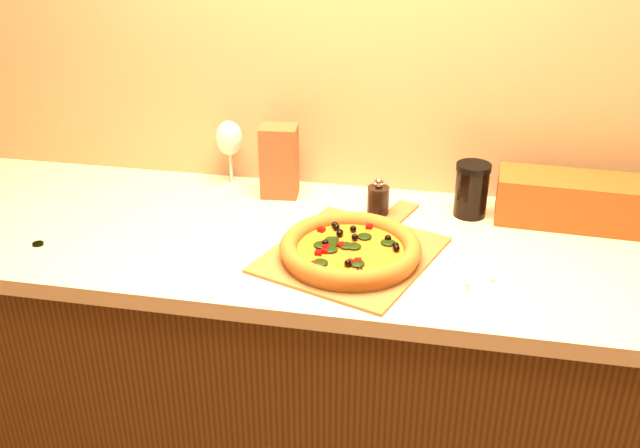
{
  "coord_description": "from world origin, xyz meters",
  "views": [
    {
      "loc": [
        0.24,
        -0.11,
        1.72
      ],
      "look_at": [
        -0.05,
        1.38,
        0.96
      ],
      "focal_mm": 40.0,
      "sensor_mm": 36.0,
      "label": 1
    }
  ],
  "objects": [
    {
      "name": "cabinet",
      "position": [
        0.0,
        1.43,
        0.43
      ],
      "size": [
        2.8,
        0.65,
        0.86
      ],
      "primitive_type": "cube",
      "color": "#41280E",
      "rests_on": "ground"
    },
    {
      "name": "countertop",
      "position": [
        0.0,
        1.43,
        0.88
      ],
      "size": [
        2.84,
        0.68,
        0.04
      ],
      "primitive_type": "cube",
      "color": "beige",
      "rests_on": "cabinet"
    },
    {
      "name": "pizza_peel",
      "position": [
        0.04,
        1.36,
        0.9
      ],
      "size": [
        0.46,
        0.56,
        0.01
      ],
      "rotation": [
        0.0,
        0.0,
        -0.34
      ],
      "color": "brown",
      "rests_on": "countertop"
    },
    {
      "name": "pizza",
      "position": [
        0.03,
        1.32,
        0.93
      ],
      "size": [
        0.33,
        0.33,
        0.05
      ],
      "color": "#A76929",
      "rests_on": "pizza_peel"
    },
    {
      "name": "bottle_cap",
      "position": [
        -0.72,
        1.25,
        0.9
      ],
      "size": [
        0.03,
        0.03,
        0.01
      ],
      "primitive_type": "cylinder",
      "rotation": [
        0.0,
        0.0,
        -0.36
      ],
      "color": "black",
      "rests_on": "countertop"
    },
    {
      "name": "pepper_grinder",
      "position": [
        0.07,
        1.57,
        0.94
      ],
      "size": [
        0.06,
        0.06,
        0.11
      ],
      "color": "black",
      "rests_on": "countertop"
    },
    {
      "name": "bread_bag",
      "position": [
        0.59,
        1.63,
        0.96
      ],
      "size": [
        0.45,
        0.17,
        0.12
      ],
      "primitive_type": "cube",
      "rotation": [
        0.0,
        0.0,
        -0.05
      ],
      "color": "brown",
      "rests_on": "countertop"
    },
    {
      "name": "wine_glass",
      "position": [
        -0.37,
        1.7,
        1.03
      ],
      "size": [
        0.08,
        0.08,
        0.19
      ],
      "color": "silver",
      "rests_on": "countertop"
    },
    {
      "name": "paper_bag",
      "position": [
        -0.22,
        1.65,
        1.0
      ],
      "size": [
        0.11,
        0.09,
        0.2
      ],
      "primitive_type": "cube",
      "rotation": [
        0.0,
        0.0,
        0.11
      ],
      "color": "brown",
      "rests_on": "countertop"
    },
    {
      "name": "dark_jar",
      "position": [
        0.3,
        1.62,
        0.97
      ],
      "size": [
        0.09,
        0.09,
        0.14
      ],
      "color": "black",
      "rests_on": "countertop"
    }
  ]
}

